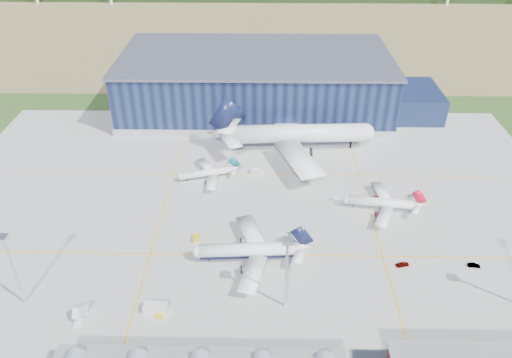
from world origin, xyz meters
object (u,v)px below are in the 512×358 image
airstair (81,313)px  airliner_widebody (300,125)px  gse_van_b (257,172)px  gse_tug_b (160,314)px  gse_cart_b (337,200)px  light_mast_west (10,260)px  light_mast_center (287,263)px  hangar (262,85)px  car_b (474,265)px  airliner_red (381,199)px  gse_tug_a (196,238)px  airliner_navy (247,244)px  airliner_regional (206,170)px  car_a (403,264)px  gse_tug_c (295,139)px  gse_van_a (155,308)px

airstair → airliner_widebody: bearing=67.5°
airliner_widebody → gse_van_b: airliner_widebody is taller
gse_tug_b → gse_cart_b: bearing=53.4°
light_mast_west → light_mast_center: same height
hangar → light_mast_west: bearing=-116.7°
car_b → airliner_red: bearing=45.5°
light_mast_west → gse_tug_b: (37.37, -3.86, -14.82)m
gse_tug_a → airliner_navy: bearing=-37.5°
airliner_widebody → airstair: 109.15m
airliner_regional → gse_tug_b: (-5.62, -65.96, -3.29)m
airliner_red → car_a: airliner_red is taller
gse_van_b → gse_tug_c: bearing=-2.5°
airstair → gse_van_a: bearing=18.4°
gse_tug_a → airliner_widebody: bearing=49.5°
airliner_regional → gse_tug_a: bearing=73.9°
gse_tug_a → gse_cart_b: 51.26m
light_mast_center → airliner_red: bearing=52.6°
airliner_widebody → gse_tug_b: size_ratio=24.19×
airliner_navy → car_a: bearing=174.1°
airliner_navy → light_mast_center: bearing=117.0°
gse_van_b → car_a: gse_van_b is taller
airliner_regional → gse_tug_c: size_ratio=6.72×
hangar → car_b: (62.93, -108.86, -11.03)m
car_b → car_a: bearing=96.7°
gse_van_b → car_a: (43.22, -49.45, -0.42)m
airliner_navy → gse_tug_c: 76.29m
airliner_red → car_b: airliner_red is taller
airliner_regional → airliner_widebody: bearing=-163.3°
airliner_regional → airstair: (-26.05, -66.80, -2.39)m
airstair → light_mast_center: bearing=17.0°
car_b → gse_van_b: bearing=59.1°
gse_van_a → gse_van_b: 72.75m
gse_tug_c → gse_tug_a: bearing=-111.3°
gse_cart_b → airliner_widebody: bearing=71.0°
light_mast_center → gse_tug_a: (-26.96, 26.80, -14.77)m
gse_van_b → airliner_regional: bearing=128.0°
gse_van_b → gse_cart_b: (27.82, -17.05, -0.49)m
gse_tug_b → gse_tug_c: gse_tug_c is taller
gse_van_a → gse_tug_c: bearing=-18.9°
gse_van_a → car_b: (89.85, 18.52, -0.74)m
gse_tug_c → gse_van_a: bearing=-107.2°
gse_tug_b → gse_tug_c: 103.85m
airliner_red → gse_van_a: bearing=42.2°
gse_tug_c → car_b: size_ratio=1.00×
airliner_regional → gse_tug_c: bearing=-155.1°
airliner_red → car_a: 28.10m
airliner_regional → gse_tug_c: (34.31, 29.90, -3.12)m
gse_tug_b → car_a: size_ratio=0.72×
hangar → gse_van_b: bearing=-91.0°
gse_van_a → car_b: 91.75m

